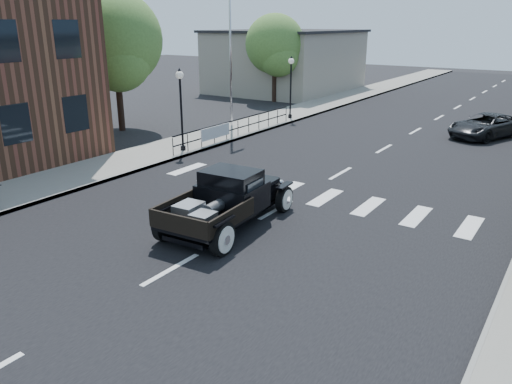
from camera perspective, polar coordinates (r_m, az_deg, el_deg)
The scene contains 14 objects.
ground at distance 14.84m, azimuth -1.77°, elevation -4.43°, with size 120.00×120.00×0.00m, color black.
road at distance 27.87m, azimuth 16.55°, elevation 5.97°, with size 14.00×80.00×0.02m, color black.
road_markings at distance 23.27m, azimuth 12.72°, elevation 3.81°, with size 12.00×60.00×0.06m, color silver, non-canonical shape.
sidewalk_left at distance 31.36m, azimuth 1.54°, elevation 8.24°, with size 3.00×80.00×0.15m, color gray.
low_building_left at distance 45.43m, azimuth 3.48°, elevation 14.61°, with size 10.00×12.00×5.00m, color gray.
railing at distance 26.53m, azimuth -2.08°, elevation 7.53°, with size 0.08×10.00×1.00m, color black, non-canonical shape.
banner at distance 24.96m, azimuth -4.62°, elevation 6.29°, with size 0.04×2.20×0.60m, color silver, non-canonical shape.
lamp_post_b at distance 23.41m, azimuth -8.54°, elevation 9.24°, with size 0.36×0.36×3.76m, color black, non-canonical shape.
lamp_post_c at distance 31.45m, azimuth 3.98°, elevation 11.84°, with size 0.36×0.36×3.76m, color black, non-canonical shape.
flagpole at distance 28.75m, azimuth -3.00°, elevation 19.41°, with size 0.12×0.12×11.99m, color silver.
big_tree_near at distance 29.15m, azimuth -15.66°, elevation 14.10°, with size 5.14×5.14×7.54m, color #497130, non-canonical shape.
big_tree_far at distance 38.97m, azimuth 2.14°, elevation 15.03°, with size 4.43×4.43×6.50m, color #497130, non-canonical shape.
hotrod_pickup at distance 14.86m, azimuth -3.29°, elevation -0.82°, with size 2.34×5.02×1.74m, color black, non-canonical shape.
second_car at distance 29.31m, azimuth 24.80°, elevation 6.86°, with size 2.09×4.52×1.26m, color black.
Camera 1 is at (7.96, -11.06, 5.87)m, focal length 35.00 mm.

